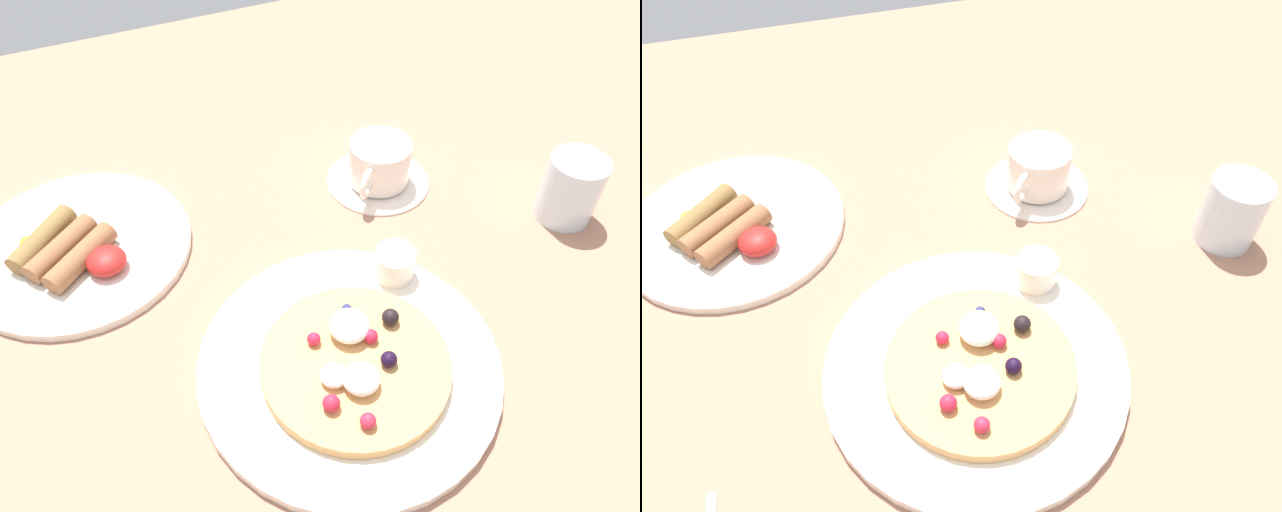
% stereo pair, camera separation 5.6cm
% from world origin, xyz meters
% --- Properties ---
extents(ground_plane, '(1.80, 1.33, 0.03)m').
position_xyz_m(ground_plane, '(0.00, 0.00, -0.01)').
color(ground_plane, '#A16F57').
extents(pancake_plate, '(0.29, 0.29, 0.01)m').
position_xyz_m(pancake_plate, '(0.03, -0.12, 0.01)').
color(pancake_plate, white).
rests_on(pancake_plate, ground_plane).
extents(pancake_with_berries, '(0.18, 0.18, 0.04)m').
position_xyz_m(pancake_with_berries, '(0.03, -0.13, 0.02)').
color(pancake_with_berries, tan).
rests_on(pancake_with_berries, pancake_plate).
extents(syrup_ramekin, '(0.04, 0.04, 0.03)m').
position_xyz_m(syrup_ramekin, '(0.12, -0.04, 0.03)').
color(syrup_ramekin, white).
rests_on(syrup_ramekin, pancake_plate).
extents(breakfast_plate, '(0.26, 0.26, 0.01)m').
position_xyz_m(breakfast_plate, '(-0.19, 0.15, 0.01)').
color(breakfast_plate, white).
rests_on(breakfast_plate, ground_plane).
extents(fried_breakfast, '(0.13, 0.13, 0.03)m').
position_xyz_m(fried_breakfast, '(-0.20, 0.14, 0.02)').
color(fried_breakfast, brown).
rests_on(fried_breakfast, breakfast_plate).
extents(coffee_saucer, '(0.13, 0.13, 0.01)m').
position_xyz_m(coffee_saucer, '(0.19, 0.12, 0.00)').
color(coffee_saucer, white).
rests_on(coffee_saucer, ground_plane).
extents(coffee_cup, '(0.09, 0.09, 0.05)m').
position_xyz_m(coffee_cup, '(0.18, 0.12, 0.03)').
color(coffee_cup, white).
rests_on(coffee_cup, coffee_saucer).
extents(water_glass, '(0.07, 0.07, 0.08)m').
position_xyz_m(water_glass, '(0.36, -0.03, 0.04)').
color(water_glass, silver).
rests_on(water_glass, ground_plane).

